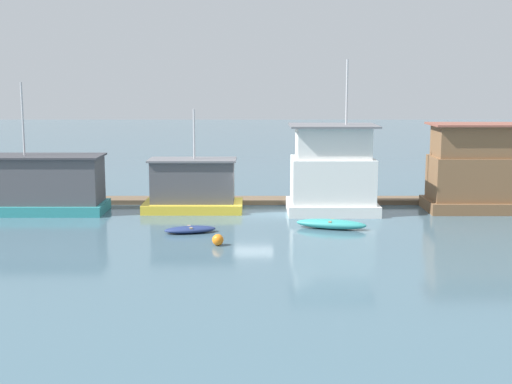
# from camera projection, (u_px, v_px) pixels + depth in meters

# --- Properties ---
(ground_plane) EXTENTS (200.00, 200.00, 0.00)m
(ground_plane) POSITION_uv_depth(u_px,v_px,m) (256.00, 212.00, 43.68)
(ground_plane) COLOR #426070
(dock_walkway) EXTENTS (59.60, 1.83, 0.30)m
(dock_walkway) POSITION_uv_depth(u_px,v_px,m) (256.00, 200.00, 46.97)
(dock_walkway) COLOR brown
(dock_walkway) RESTS_ON ground_plane
(houseboat_teal) EXTENTS (7.27, 3.36, 7.88)m
(houseboat_teal) POSITION_uv_depth(u_px,v_px,m) (48.00, 185.00, 43.26)
(houseboat_teal) COLOR teal
(houseboat_teal) RESTS_ON ground_plane
(houseboat_yellow) EXTENTS (6.06, 3.26, 6.27)m
(houseboat_yellow) POSITION_uv_depth(u_px,v_px,m) (196.00, 187.00, 43.89)
(houseboat_yellow) COLOR gold
(houseboat_yellow) RESTS_ON ground_plane
(houseboat_white) EXTENTS (5.43, 4.17, 9.22)m
(houseboat_white) POSITION_uv_depth(u_px,v_px,m) (336.00, 172.00, 43.19)
(houseboat_white) COLOR white
(houseboat_white) RESTS_ON ground_plane
(houseboat_brown) EXTENTS (6.28, 3.65, 5.39)m
(houseboat_brown) POSITION_uv_depth(u_px,v_px,m) (481.00, 171.00, 43.69)
(houseboat_brown) COLOR brown
(houseboat_brown) RESTS_ON ground_plane
(dinghy_navy) EXTENTS (2.92, 1.68, 0.35)m
(dinghy_navy) POSITION_uv_depth(u_px,v_px,m) (193.00, 229.00, 37.77)
(dinghy_navy) COLOR navy
(dinghy_navy) RESTS_ON ground_plane
(dinghy_teal) EXTENTS (3.99, 2.08, 0.52)m
(dinghy_teal) POSITION_uv_depth(u_px,v_px,m) (334.00, 224.00, 38.75)
(dinghy_teal) COLOR teal
(dinghy_teal) RESTS_ON ground_plane
(buoy_orange) EXTENTS (0.57, 0.57, 0.57)m
(buoy_orange) POSITION_uv_depth(u_px,v_px,m) (221.00, 240.00, 34.86)
(buoy_orange) COLOR orange
(buoy_orange) RESTS_ON ground_plane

